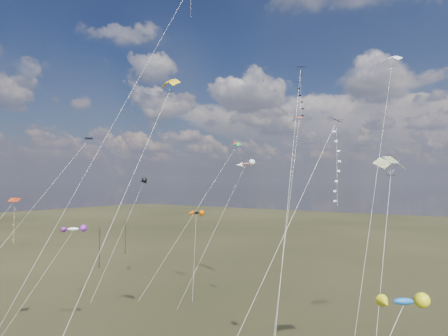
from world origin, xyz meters
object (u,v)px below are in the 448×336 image
Objects in this scene: parafoil_yellow at (169,83)px; novelty_black_orange at (196,213)px; utility_pole_near at (100,248)px; diamond_black_high at (299,104)px; utility_pole_far at (125,237)px.

parafoil_yellow reaches higher than novelty_black_orange.
utility_pole_near is 0.63× the size of novelty_black_orange.
novelty_black_orange is at bearing 150.34° from diamond_black_high.
utility_pole_far is 0.29× the size of parafoil_yellow.
parafoil_yellow is at bearing -31.10° from utility_pole_near.
utility_pole_far is at bearing 156.33° from novelty_black_orange.
diamond_black_high reaches higher than parafoil_yellow.
parafoil_yellow is 31.61m from novelty_black_orange.
utility_pole_near is 0.27× the size of diamond_black_high.
parafoil_yellow is at bearing -38.52° from utility_pole_far.
utility_pole_near is 16.12m from utility_pole_far.
diamond_black_high is at bearing -26.30° from utility_pole_far.
diamond_black_high is at bearing 46.58° from parafoil_yellow.
utility_pole_near is at bearing 148.90° from parafoil_yellow.
utility_pole_near is 0.29× the size of parafoil_yellow.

